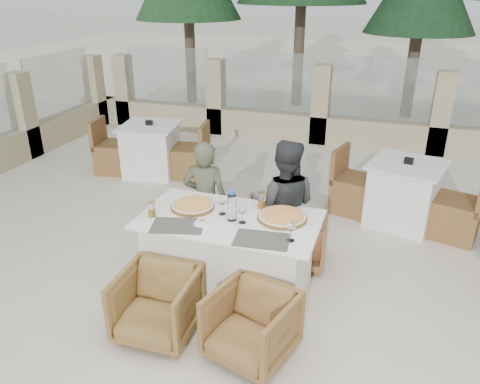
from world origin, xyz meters
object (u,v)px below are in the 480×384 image
(beer_glass_left, at_px, (152,209))
(diner_right, at_px, (284,207))
(armchair_far_left, at_px, (220,224))
(beer_glass_right, at_px, (262,200))
(dining_table, at_px, (230,255))
(wine_glass_corner, at_px, (291,231))
(wine_glass_centre, at_px, (222,205))
(bg_table_b, at_px, (404,194))
(bg_table_a, at_px, (151,150))
(diner_left, at_px, (206,201))
(armchair_near_left, at_px, (157,304))
(pizza_right, at_px, (282,216))
(olive_dish, at_px, (202,222))
(water_bottle, at_px, (232,206))
(armchair_far_right, at_px, (297,238))
(pizza_left, at_px, (193,205))
(armchair_near_right, at_px, (251,325))
(wine_glass_near, at_px, (242,213))

(beer_glass_left, height_order, diner_right, diner_right)
(armchair_far_left, bearing_deg, beer_glass_right, 139.29)
(dining_table, height_order, wine_glass_corner, wine_glass_corner)
(wine_glass_centre, bearing_deg, bg_table_b, 50.01)
(beer_glass_left, relative_size, bg_table_a, 0.08)
(wine_glass_corner, distance_m, diner_left, 1.31)
(wine_glass_corner, bearing_deg, armchair_near_left, -151.36)
(wine_glass_centre, xyz_separation_m, armchair_near_left, (-0.28, -0.80, -0.57))
(wine_glass_corner, xyz_separation_m, diner_left, (-1.05, 0.74, -0.22))
(pizza_right, height_order, beer_glass_right, beer_glass_right)
(wine_glass_centre, height_order, olive_dish, wine_glass_centre)
(diner_right, bearing_deg, bg_table_a, -45.78)
(armchair_near_left, bearing_deg, diner_left, 91.95)
(pizza_right, xyz_separation_m, wine_glass_corner, (0.16, -0.35, 0.06))
(pizza_right, xyz_separation_m, olive_dish, (-0.64, -0.31, -0.01))
(water_bottle, relative_size, wine_glass_corner, 1.54)
(dining_table, xyz_separation_m, diner_right, (0.37, 0.55, 0.30))
(dining_table, xyz_separation_m, pizza_right, (0.45, 0.14, 0.41))
(armchair_far_right, relative_size, bg_table_a, 0.37)
(pizza_left, height_order, armchair_near_right, pizza_left)
(pizza_right, xyz_separation_m, armchair_far_left, (-0.81, 0.55, -0.50))
(olive_dish, height_order, armchair_far_left, olive_dish)
(armchair_far_left, relative_size, bg_table_b, 0.40)
(armchair_far_left, xyz_separation_m, armchair_far_right, (0.85, 0.02, -0.02))
(armchair_far_left, distance_m, bg_table_b, 2.26)
(olive_dish, relative_size, bg_table_b, 0.07)
(dining_table, bearing_deg, pizza_right, 16.98)
(dining_table, height_order, wine_glass_centre, wine_glass_centre)
(wine_glass_near, xyz_separation_m, beer_glass_right, (0.08, 0.34, -0.01))
(armchair_far_left, distance_m, bg_table_a, 2.50)
(water_bottle, bearing_deg, diner_right, 59.55)
(wine_glass_near, distance_m, diner_left, 0.85)
(water_bottle, relative_size, armchair_near_left, 0.45)
(wine_glass_corner, height_order, diner_left, diner_left)
(beer_glass_left, xyz_separation_m, beer_glass_right, (0.88, 0.48, 0.01))
(beer_glass_left, bearing_deg, wine_glass_near, 9.60)
(wine_glass_corner, xyz_separation_m, armchair_far_right, (-0.12, 0.93, -0.59))
(bg_table_a, bearing_deg, dining_table, -58.17)
(dining_table, bearing_deg, pizza_left, 166.82)
(bg_table_b, bearing_deg, armchair_near_left, -109.86)
(armchair_near_left, bearing_deg, pizza_left, 90.29)
(diner_left, bearing_deg, dining_table, 122.64)
(bg_table_a, distance_m, bg_table_b, 3.67)
(diner_right, distance_m, bg_table_a, 3.16)
(pizza_right, xyz_separation_m, wine_glass_centre, (-0.54, -0.08, 0.06))
(pizza_right, relative_size, diner_left, 0.35)
(pizza_left, relative_size, pizza_right, 0.92)
(armchair_far_left, bearing_deg, olive_dish, 94.89)
(olive_dish, relative_size, armchair_far_left, 0.17)
(wine_glass_near, distance_m, wine_glass_corner, 0.50)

